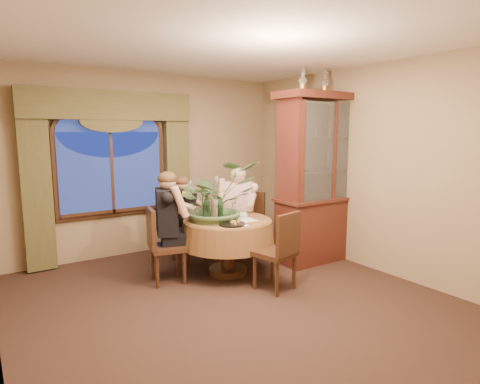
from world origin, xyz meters
TOP-DOWN VIEW (x-y plane):
  - floor at (0.00, 0.00)m, footprint 5.00×5.00m
  - wall_back at (0.00, 2.50)m, footprint 4.50×0.00m
  - wall_right at (2.25, 0.00)m, footprint 0.00×5.00m
  - ceiling at (0.00, 0.00)m, footprint 5.00×5.00m
  - window at (-0.60, 2.43)m, footprint 1.62×0.10m
  - arched_transom at (-0.60, 2.43)m, footprint 1.60×0.06m
  - drapery_left at (-1.63, 2.38)m, footprint 0.38×0.14m
  - drapery_right at (0.43, 2.38)m, footprint 0.38×0.14m
  - swag_valance at (-0.60, 2.35)m, footprint 2.45×0.16m
  - dining_table at (0.45, 0.86)m, footprint 1.67×1.67m
  - china_cabinet at (1.96, 0.65)m, footprint 1.51×0.59m
  - oil_lamp_left at (1.54, 0.65)m, footprint 0.11×0.11m
  - oil_lamp_center at (1.96, 0.65)m, footprint 0.11×0.11m
  - oil_lamp_right at (2.39, 0.65)m, footprint 0.11×0.11m
  - chair_right at (1.14, 1.38)m, footprint 0.59×0.59m
  - chair_back_right at (0.26, 1.65)m, footprint 0.51×0.51m
  - chair_back at (-0.34, 1.03)m, footprint 0.50×0.50m
  - chair_front_left at (0.63, 0.08)m, footprint 0.51×0.51m
  - person_pink at (1.00, 1.43)m, footprint 0.66×0.66m
  - person_back at (-0.30, 1.12)m, footprint 0.60×0.63m
  - person_scarf at (0.17, 1.68)m, footprint 0.57×0.54m
  - stoneware_vase at (0.35, 1.00)m, footprint 0.14×0.14m
  - centerpiece_plant at (0.32, 0.94)m, footprint 1.06×1.18m
  - olive_bowl at (0.48, 0.81)m, footprint 0.17×0.17m
  - cheese_platter at (0.32, 0.54)m, footprint 0.33×0.33m
  - wine_bottle_0 at (0.29, 0.78)m, footprint 0.07×0.07m
  - wine_bottle_1 at (0.11, 0.81)m, footprint 0.07×0.07m
  - wine_bottle_2 at (0.22, 1.00)m, footprint 0.07×0.07m
  - wine_bottle_3 at (0.06, 0.77)m, footprint 0.07×0.07m
  - tasting_paper_0 at (0.63, 0.70)m, footprint 0.22×0.31m
  - tasting_paper_1 at (0.76, 1.03)m, footprint 0.34×0.37m
  - tasting_paper_2 at (0.38, 0.55)m, footprint 0.24×0.32m
  - wine_glass_person_pink at (0.74, 1.16)m, footprint 0.07×0.07m
  - wine_glass_person_back at (0.06, 1.00)m, footprint 0.07×0.07m
  - wine_glass_person_scarf at (0.32, 1.26)m, footprint 0.07×0.07m

SIDE VIEW (x-z plane):
  - floor at x=0.00m, z-range 0.00..0.00m
  - dining_table at x=0.45m, z-range 0.00..0.75m
  - chair_right at x=1.14m, z-range 0.00..0.96m
  - chair_back_right at x=0.26m, z-range 0.00..0.96m
  - chair_back at x=-0.34m, z-range 0.00..0.96m
  - chair_front_left at x=0.63m, z-range 0.00..0.96m
  - person_scarf at x=0.17m, z-range 0.00..1.28m
  - person_pink at x=1.00m, z-range 0.00..1.37m
  - person_back at x=-0.30m, z-range 0.00..1.41m
  - tasting_paper_0 at x=0.63m, z-range 0.75..0.76m
  - tasting_paper_1 at x=0.76m, z-range 0.75..0.76m
  - tasting_paper_2 at x=0.38m, z-range 0.75..0.76m
  - cheese_platter at x=0.32m, z-range 0.75..0.77m
  - olive_bowl at x=0.48m, z-range 0.75..0.80m
  - wine_glass_person_pink at x=0.74m, z-range 0.75..0.93m
  - wine_glass_person_back at x=0.06m, z-range 0.75..0.93m
  - wine_glass_person_scarf at x=0.32m, z-range 0.75..0.93m
  - stoneware_vase at x=0.35m, z-range 0.75..1.02m
  - wine_bottle_0 at x=0.29m, z-range 0.75..1.08m
  - wine_bottle_1 at x=0.11m, z-range 0.75..1.08m
  - wine_bottle_2 at x=0.22m, z-range 0.75..1.08m
  - wine_bottle_3 at x=0.06m, z-range 0.75..1.08m
  - drapery_left at x=-1.63m, z-range 0.02..2.34m
  - drapery_right at x=0.43m, z-range 0.02..2.34m
  - china_cabinet at x=1.96m, z-range 0.00..2.45m
  - window at x=-0.60m, z-range 0.64..1.96m
  - wall_back at x=0.00m, z-range -0.85..3.65m
  - wall_right at x=2.25m, z-range -1.10..3.90m
  - centerpiece_plant at x=0.32m, z-range 0.95..1.87m
  - arched_transom at x=-0.60m, z-range 1.86..2.30m
  - swag_valance at x=-0.60m, z-range 2.07..2.49m
  - oil_lamp_left at x=1.54m, z-range 2.45..2.79m
  - oil_lamp_center at x=1.96m, z-range 2.45..2.79m
  - oil_lamp_right at x=2.39m, z-range 2.45..2.79m
  - ceiling at x=0.00m, z-range 2.80..2.80m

